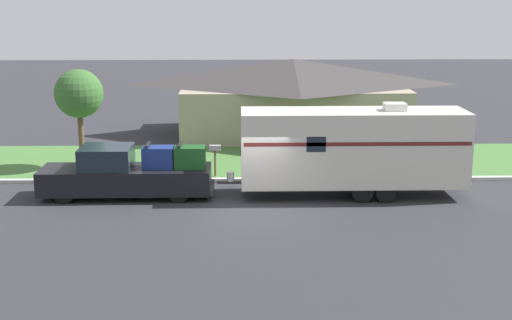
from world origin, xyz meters
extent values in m
plane|color=#2D2D33|center=(0.00, 0.00, 0.00)|extent=(120.00, 120.00, 0.00)
cube|color=#ADADA8|center=(0.00, 3.75, 0.07)|extent=(80.00, 0.30, 0.14)
cube|color=#477538|center=(0.00, 7.40, 0.01)|extent=(80.00, 7.00, 0.03)
cube|color=gray|center=(2.42, 14.01, 1.35)|extent=(11.88, 7.16, 2.70)
pyramid|color=#3D3838|center=(2.42, 14.01, 3.40)|extent=(12.83, 7.73, 1.41)
cube|color=#4C3828|center=(2.42, 10.46, 1.05)|extent=(1.00, 0.06, 2.10)
cylinder|color=black|center=(-6.97, 0.80, 0.40)|extent=(0.80, 0.28, 0.80)
cylinder|color=black|center=(-6.97, 2.39, 0.40)|extent=(0.80, 0.28, 0.80)
cylinder|color=black|center=(-2.76, 0.80, 0.40)|extent=(0.80, 0.28, 0.80)
cylinder|color=black|center=(-2.76, 2.39, 0.40)|extent=(0.80, 0.28, 0.80)
cube|color=black|center=(-6.16, 1.60, 0.67)|extent=(3.66, 1.95, 0.91)
cube|color=#19232D|center=(-5.50, 1.60, 1.54)|extent=(1.90, 1.80, 0.82)
cube|color=black|center=(-2.97, 1.60, 0.67)|extent=(2.72, 1.95, 0.91)
cube|color=#333333|center=(-1.55, 1.60, 0.34)|extent=(0.12, 1.76, 0.20)
cube|color=navy|center=(-3.57, 1.60, 1.53)|extent=(1.15, 0.82, 0.80)
cube|color=black|center=(-3.94, 1.60, 2.01)|extent=(0.10, 0.90, 0.08)
cube|color=#194C1E|center=(-2.37, 1.60, 1.53)|extent=(1.15, 0.82, 0.80)
cube|color=black|center=(-2.74, 1.60, 2.01)|extent=(0.10, 0.90, 0.08)
cylinder|color=black|center=(4.02, 0.62, 0.39)|extent=(0.78, 0.22, 0.78)
cylinder|color=black|center=(4.02, 2.58, 0.39)|extent=(0.78, 0.22, 0.78)
cylinder|color=black|center=(4.88, 0.62, 0.39)|extent=(0.78, 0.22, 0.78)
cylinder|color=black|center=(4.88, 2.58, 0.39)|extent=(0.78, 0.22, 0.78)
cube|color=beige|center=(3.77, 1.60, 1.88)|extent=(8.43, 2.24, 2.79)
cube|color=#5B1E1E|center=(3.77, 0.47, 2.23)|extent=(8.26, 0.01, 0.14)
cube|color=#383838|center=(-0.90, 1.60, 0.53)|extent=(0.92, 0.12, 0.10)
cylinder|color=silver|center=(-0.86, 1.60, 0.76)|extent=(0.28, 0.28, 0.36)
cube|color=silver|center=(5.29, 1.60, 3.41)|extent=(0.80, 0.68, 0.28)
cube|color=#19232D|center=(2.26, 0.47, 2.23)|extent=(0.70, 0.01, 0.56)
cylinder|color=brown|center=(-1.53, 4.52, 0.57)|extent=(0.09, 0.09, 1.14)
cube|color=#B2B2B2|center=(-1.53, 4.52, 1.25)|extent=(0.48, 0.20, 0.22)
cylinder|color=brown|center=(-7.48, 6.39, 1.25)|extent=(0.24, 0.24, 2.50)
sphere|color=#38662D|center=(-7.48, 6.39, 3.30)|extent=(2.12, 2.12, 2.12)
camera|label=1|loc=(-0.52, -24.55, 7.48)|focal=50.00mm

